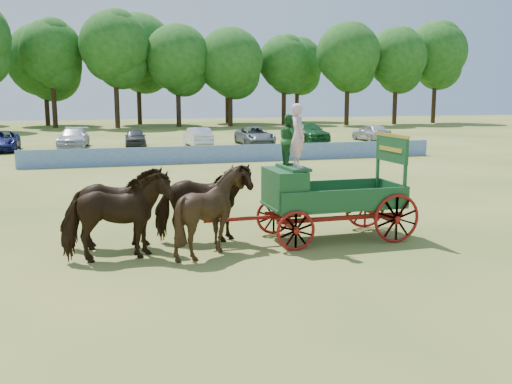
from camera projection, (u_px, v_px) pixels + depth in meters
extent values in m
plane|color=#9E9147|center=(413.00, 223.00, 18.49)|extent=(160.00, 160.00, 0.00)
imported|color=black|center=(117.00, 217.00, 14.16)|extent=(2.77, 1.44, 2.26)
imported|color=black|center=(115.00, 208.00, 15.20)|extent=(2.79, 1.49, 2.26)
imported|color=black|center=(211.00, 211.00, 14.82)|extent=(2.23, 2.02, 2.27)
imported|color=black|center=(203.00, 203.00, 15.86)|extent=(2.80, 1.51, 2.26)
cube|color=maroon|center=(284.00, 221.00, 16.03)|extent=(0.12, 2.00, 0.12)
cube|color=maroon|center=(380.00, 215.00, 16.86)|extent=(0.12, 2.00, 0.12)
cube|color=maroon|center=(341.00, 218.00, 15.91)|extent=(3.80, 0.10, 0.12)
cube|color=maroon|center=(326.00, 210.00, 16.95)|extent=(3.80, 0.10, 0.12)
cube|color=maroon|center=(253.00, 218.00, 15.76)|extent=(2.80, 0.09, 0.09)
cube|color=#1C5428|center=(334.00, 205.00, 16.38)|extent=(3.80, 1.80, 0.10)
cube|color=#1C5428|center=(347.00, 200.00, 15.50)|extent=(3.80, 0.06, 0.55)
cube|color=#1C5428|center=(322.00, 189.00, 17.16)|extent=(3.80, 0.06, 0.55)
cube|color=#1C5428|center=(392.00, 191.00, 16.85)|extent=(0.06, 1.80, 0.55)
cube|color=#1C5428|center=(284.00, 188.00, 15.87)|extent=(0.85, 1.70, 1.05)
cube|color=#1C5428|center=(293.00, 168.00, 15.84)|extent=(0.55, 1.50, 0.08)
cube|color=#1C5428|center=(271.00, 196.00, 15.80)|extent=(0.10, 1.60, 0.65)
cube|color=#1C5428|center=(278.00, 206.00, 15.90)|extent=(0.55, 1.60, 0.06)
cube|color=#1C5428|center=(405.00, 173.00, 15.96)|extent=(0.08, 0.08, 1.80)
cube|color=#1C5428|center=(378.00, 166.00, 17.47)|extent=(0.08, 0.08, 1.80)
cube|color=#1C5428|center=(392.00, 149.00, 16.61)|extent=(0.07, 1.75, 0.75)
cube|color=gold|center=(392.00, 135.00, 16.54)|extent=(0.08, 1.80, 0.09)
cube|color=gold|center=(390.00, 149.00, 16.60)|extent=(0.02, 1.30, 0.12)
torus|color=maroon|center=(296.00, 231.00, 15.14)|extent=(1.09, 0.09, 1.09)
torus|color=maroon|center=(274.00, 216.00, 16.94)|extent=(1.09, 0.09, 1.09)
torus|color=maroon|center=(397.00, 218.00, 15.95)|extent=(1.39, 0.09, 1.39)
torus|color=maroon|center=(365.00, 206.00, 17.74)|extent=(1.39, 0.09, 1.39)
imported|color=#DFAABE|center=(298.00, 136.00, 15.36)|extent=(0.41, 0.63, 1.73)
imported|color=#225B25|center=(289.00, 140.00, 16.05)|extent=(0.54, 0.69, 1.43)
cube|color=#1D40A1|center=(242.00, 153.00, 35.16)|extent=(26.00, 0.08, 1.05)
imported|color=navy|center=(0.00, 141.00, 41.45)|extent=(2.65, 5.42, 1.48)
imported|color=silver|center=(74.00, 138.00, 44.44)|extent=(2.59, 5.38, 1.51)
imported|color=#333338|center=(135.00, 137.00, 45.74)|extent=(1.88, 4.12, 1.37)
imported|color=silver|center=(198.00, 137.00, 45.31)|extent=(1.76, 4.62, 1.50)
imported|color=slate|center=(255.00, 136.00, 46.65)|extent=(2.57, 5.38, 1.48)
imported|color=#144C1E|center=(308.00, 132.00, 50.23)|extent=(2.62, 5.68, 1.61)
imported|color=#B2B2B7|center=(371.00, 132.00, 50.61)|extent=(2.00, 4.62, 1.55)
cylinder|color=#382314|center=(54.00, 107.00, 69.89)|extent=(0.60, 0.60, 5.08)
sphere|color=#174813|center=(51.00, 50.00, 68.73)|extent=(7.39, 7.39, 7.39)
cylinder|color=#382314|center=(117.00, 106.00, 69.48)|extent=(0.60, 0.60, 5.38)
sphere|color=#174813|center=(114.00, 45.00, 68.25)|extent=(8.36, 8.36, 8.36)
cylinder|color=#382314|center=(179.00, 108.00, 71.81)|extent=(0.60, 0.60, 4.70)
sphere|color=#174813|center=(177.00, 57.00, 70.74)|extent=(8.14, 8.14, 8.14)
cylinder|color=#382314|center=(230.00, 109.00, 73.32)|extent=(0.60, 0.60, 4.51)
sphere|color=#174813|center=(230.00, 60.00, 72.29)|extent=(8.38, 8.38, 8.38)
cylinder|color=#382314|center=(284.00, 107.00, 77.65)|extent=(0.60, 0.60, 4.59)
sphere|color=#174813|center=(284.00, 61.00, 76.60)|extent=(7.01, 7.01, 7.01)
cylinder|color=#382314|center=(347.00, 106.00, 75.55)|extent=(0.60, 0.60, 5.04)
sphere|color=#174813|center=(348.00, 54.00, 74.40)|extent=(8.32, 8.32, 8.32)
cylinder|color=#382314|center=(395.00, 106.00, 78.41)|extent=(0.60, 0.60, 4.93)
sphere|color=#174813|center=(397.00, 57.00, 77.28)|extent=(8.09, 8.09, 8.09)
cylinder|color=#382314|center=(434.00, 104.00, 81.39)|extent=(0.60, 0.60, 5.41)
sphere|color=#174813|center=(436.00, 52.00, 80.15)|extent=(8.50, 8.50, 8.50)
cylinder|color=#382314|center=(47.00, 108.00, 74.98)|extent=(0.60, 0.60, 4.61)
sphere|color=#174813|center=(44.00, 60.00, 73.92)|extent=(9.56, 9.56, 9.56)
cylinder|color=#382314|center=(139.00, 104.00, 77.98)|extent=(0.60, 0.60, 5.40)
sphere|color=#174813|center=(137.00, 50.00, 76.75)|extent=(9.92, 9.92, 9.92)
cylinder|color=#382314|center=(227.00, 106.00, 81.29)|extent=(0.60, 0.60, 4.70)
sphere|color=#174813|center=(227.00, 61.00, 80.21)|extent=(8.73, 8.73, 8.73)
cylinder|color=#382314|center=(297.00, 106.00, 86.01)|extent=(0.60, 0.60, 4.69)
sphere|color=#174813|center=(297.00, 63.00, 84.94)|extent=(7.73, 7.73, 7.73)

